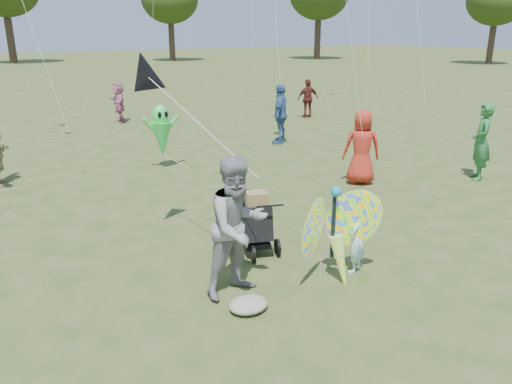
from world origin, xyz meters
TOP-DOWN VIEW (x-y plane):
  - ground at (0.00, 0.00)m, footprint 160.00×160.00m
  - child_girl at (0.80, 0.13)m, footprint 0.47×0.41m
  - adult_man at (-1.09, 0.51)m, footprint 1.09×0.90m
  - grey_bag at (-1.23, 0.00)m, footprint 0.55×0.45m
  - crowd_a at (4.08, 3.63)m, footprint 1.06×0.97m
  - crowd_c at (4.88, 8.36)m, footprint 1.14×1.12m
  - crowd_f at (6.86, 2.35)m, footprint 0.82×0.82m
  - crowd_h at (8.63, 11.87)m, footprint 1.00×0.57m
  - crowd_j at (1.48, 14.94)m, footprint 0.67×1.55m
  - jogging_stroller at (-0.18, 1.62)m, footprint 0.71×1.13m
  - butterfly_kite at (0.32, 0.06)m, footprint 1.74×0.75m
  - delta_kite_rig at (-1.40, 2.93)m, footprint 1.17×2.65m
  - alien_kite at (0.42, 7.39)m, footprint 1.12×0.69m

SIDE VIEW (x-z plane):
  - ground at x=0.00m, z-range 0.00..0.00m
  - grey_bag at x=-1.23m, z-range 0.00..0.18m
  - child_girl at x=0.80m, z-range 0.00..1.08m
  - jogging_stroller at x=-0.18m, z-range 0.07..1.16m
  - butterfly_kite at x=0.32m, z-range -0.11..1.59m
  - crowd_h at x=8.63m, z-range 0.00..1.61m
  - crowd_j at x=1.48m, z-range 0.00..1.61m
  - crowd_a at x=4.08m, z-range 0.00..1.81m
  - crowd_f at x=6.86m, z-range 0.00..1.92m
  - crowd_c at x=4.88m, z-range 0.00..1.93m
  - alien_kite at x=0.42m, z-range 0.10..1.84m
  - adult_man at x=-1.09m, z-range 0.00..2.04m
  - delta_kite_rig at x=-1.40m, z-range 2.05..3.71m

